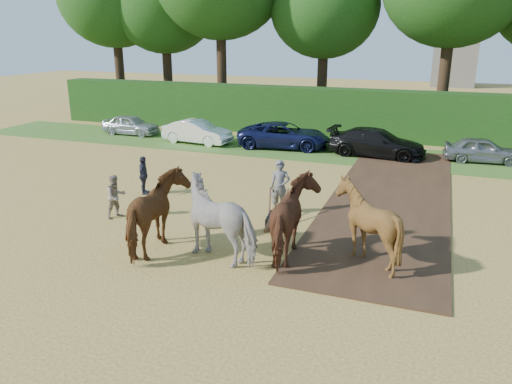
% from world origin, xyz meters
% --- Properties ---
extents(ground, '(120.00, 120.00, 0.00)m').
position_xyz_m(ground, '(0.00, 0.00, 0.00)').
color(ground, gold).
rests_on(ground, ground).
extents(earth_strip, '(4.50, 17.00, 0.05)m').
position_xyz_m(earth_strip, '(1.50, 7.00, 0.03)').
color(earth_strip, '#472D1C').
rests_on(earth_strip, ground).
extents(grass_verge, '(50.00, 5.00, 0.03)m').
position_xyz_m(grass_verge, '(0.00, 14.00, 0.01)').
color(grass_verge, '#38601E').
rests_on(grass_verge, ground).
extents(hedgerow, '(46.00, 1.60, 3.00)m').
position_xyz_m(hedgerow, '(0.00, 18.50, 1.50)').
color(hedgerow, '#14380F').
rests_on(hedgerow, ground).
extents(spectator_near, '(0.86, 0.94, 1.56)m').
position_xyz_m(spectator_near, '(-7.42, 1.40, 0.78)').
color(spectator_near, tan).
rests_on(spectator_near, ground).
extents(spectator_far, '(0.68, 1.00, 1.57)m').
position_xyz_m(spectator_far, '(-7.98, 4.07, 0.79)').
color(spectator_far, '#282936').
rests_on(spectator_far, ground).
extents(plough_team, '(7.85, 6.20, 2.36)m').
position_xyz_m(plough_team, '(-1.55, 0.17, 1.17)').
color(plough_team, brown).
rests_on(plough_team, ground).
extents(parked_cars, '(35.79, 3.46, 1.49)m').
position_xyz_m(parked_cars, '(1.63, 13.97, 0.71)').
color(parked_cars, '#B7BABE').
rests_on(parked_cars, ground).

